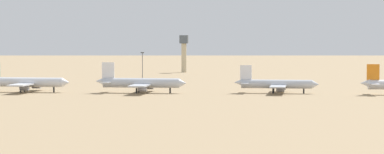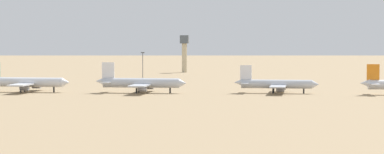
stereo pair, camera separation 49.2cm
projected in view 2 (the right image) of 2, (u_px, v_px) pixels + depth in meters
ground at (144, 95)px, 299.42m from camera, size 4000.00×4000.00×0.00m
ridge_west at (46, 9)px, 1254.21m from camera, size 352.32×311.42×134.85m
ridge_center at (270, 21)px, 1352.85m from camera, size 415.45×369.88×101.36m
ridge_east at (373, 13)px, 1416.47m from camera, size 372.79×298.36×134.67m
parked_jet_teal_2 at (25, 82)px, 314.37m from camera, size 36.15×30.35×11.95m
parked_jet_white_3 at (140, 83)px, 309.15m from camera, size 36.07×30.26×11.93m
parked_jet_white_4 at (276, 84)px, 307.46m from camera, size 32.91×27.69×10.87m
control_tower at (184, 50)px, 498.15m from camera, size 5.20×5.20×23.34m
light_pole_west at (143, 63)px, 420.41m from camera, size 1.80×0.50×14.03m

